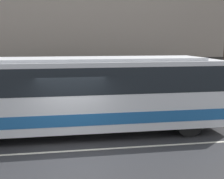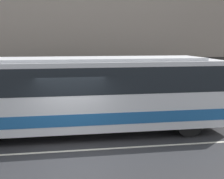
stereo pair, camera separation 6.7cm
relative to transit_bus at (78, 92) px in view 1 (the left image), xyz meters
The scene contains 6 objects.
ground_plane 2.67m from the transit_bus, 99.82° to the right, with size 60.00×60.00×0.00m, color #2D2D30.
sidewalk 3.97m from the transit_bus, 95.45° to the left, with size 60.00×3.10×0.13m.
building_facade 6.54m from the transit_bus, 93.71° to the left, with size 60.00×0.35×11.65m.
lane_stripe 2.66m from the transit_bus, 99.82° to the right, with size 54.00×0.14×0.01m.
transit_bus is the anchor object (origin of this frame).
pedestrian_waiting 4.03m from the transit_bus, 53.99° to the left, with size 0.36×0.36×1.66m.
Camera 1 is at (-0.48, -10.45, 3.83)m, focal length 50.00 mm.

